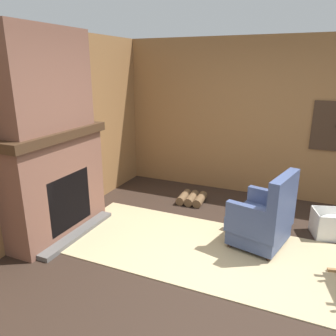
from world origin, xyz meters
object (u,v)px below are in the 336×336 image
(storage_case, at_px, (79,118))
(decorative_plate_on_mantel, at_px, (45,119))
(armchair, at_px, (264,219))
(oil_lamp_vase, at_px, (26,127))
(laundry_basket, at_px, (334,224))
(firewood_stack, at_px, (192,198))

(storage_case, height_order, decorative_plate_on_mantel, decorative_plate_on_mantel)
(armchair, relative_size, storage_case, 4.19)
(oil_lamp_vase, height_order, decorative_plate_on_mantel, decorative_plate_on_mantel)
(laundry_basket, distance_m, storage_case, 3.68)
(laundry_basket, xyz_separation_m, oil_lamp_vase, (-3.38, -1.66, 1.30))
(decorative_plate_on_mantel, bearing_deg, laundry_basket, 21.36)
(oil_lamp_vase, distance_m, decorative_plate_on_mantel, 0.33)
(armchair, relative_size, firewood_stack, 2.15)
(firewood_stack, distance_m, decorative_plate_on_mantel, 2.56)
(oil_lamp_vase, relative_size, decorative_plate_on_mantel, 0.92)
(firewood_stack, height_order, laundry_basket, laundry_basket)
(oil_lamp_vase, bearing_deg, firewood_stack, 56.39)
(firewood_stack, relative_size, oil_lamp_vase, 1.73)
(firewood_stack, xyz_separation_m, oil_lamp_vase, (-1.31, -1.98, 1.40))
(firewood_stack, distance_m, laundry_basket, 2.09)
(armchair, bearing_deg, storage_case, 16.48)
(armchair, xyz_separation_m, oil_lamp_vase, (-2.56, -1.05, 1.12))
(firewood_stack, xyz_separation_m, decorative_plate_on_mantel, (-1.33, -1.64, 1.45))
(laundry_basket, relative_size, oil_lamp_vase, 2.32)
(armchair, height_order, decorative_plate_on_mantel, decorative_plate_on_mantel)
(oil_lamp_vase, xyz_separation_m, storage_case, (0.00, 0.93, -0.03))
(laundry_basket, height_order, storage_case, storage_case)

